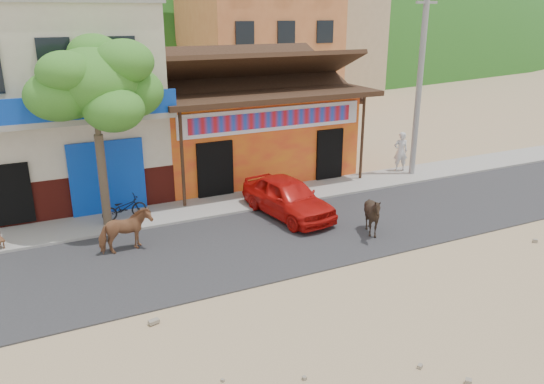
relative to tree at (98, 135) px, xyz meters
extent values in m
plane|color=#9E825B|center=(4.60, -5.80, -3.12)|extent=(120.00, 120.00, 0.00)
cube|color=#28282B|center=(4.60, -3.30, -3.10)|extent=(60.00, 5.00, 0.04)
cube|color=gray|center=(4.60, 0.20, -3.06)|extent=(60.00, 2.00, 0.12)
cube|color=orange|center=(6.60, 4.20, -1.32)|extent=(8.00, 6.00, 3.60)
cube|color=beige|center=(-0.90, 4.20, 0.38)|extent=(7.00, 6.00, 7.00)
cube|color=#CC723F|center=(13.60, 18.20, 2.88)|extent=(9.00, 9.00, 12.00)
cube|color=tan|center=(22.60, 24.20, 1.88)|extent=(8.00, 8.00, 10.00)
cylinder|color=gray|center=(12.80, 0.20, 1.00)|extent=(0.24, 0.24, 8.00)
imported|color=#97603C|center=(0.18, -2.21, -2.44)|extent=(1.60, 0.90, 1.28)
imported|color=black|center=(7.39, -4.37, -2.41)|extent=(1.54, 1.47, 1.34)
imported|color=red|center=(5.78, -1.71, -2.40)|extent=(2.14, 4.16, 1.35)
imported|color=black|center=(0.60, 0.22, -2.61)|extent=(1.55, 0.69, 0.79)
imported|color=silver|center=(12.60, 0.79, -2.14)|extent=(0.72, 0.58, 1.72)
camera|label=1|loc=(-2.18, -16.89, 3.63)|focal=35.00mm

